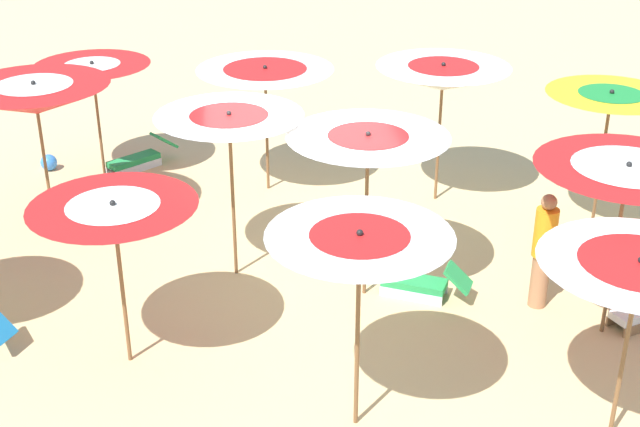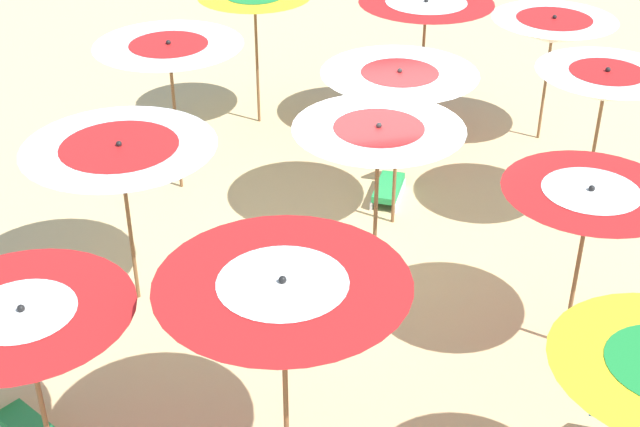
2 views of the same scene
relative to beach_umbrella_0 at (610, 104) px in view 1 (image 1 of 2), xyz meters
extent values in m
cube|color=#D1B57F|center=(0.86, -4.69, -2.17)|extent=(38.84, 38.84, 0.04)
cylinder|color=brown|center=(0.00, 0.00, -1.08)|extent=(0.05, 0.05, 2.14)
cone|color=yellow|center=(0.00, 0.00, -0.01)|extent=(1.92, 1.92, 0.32)
cone|color=#1E8C38|center=(0.00, 0.00, 0.08)|extent=(0.97, 0.97, 0.16)
sphere|color=black|center=(0.00, 0.00, 0.18)|extent=(0.07, 0.07, 0.07)
cylinder|color=brown|center=(-1.54, -2.16, -1.08)|extent=(0.05, 0.05, 2.13)
cone|color=white|center=(-1.54, -2.16, -0.01)|extent=(2.17, 2.17, 0.40)
cone|color=red|center=(-1.54, -2.16, 0.09)|extent=(1.14, 1.14, 0.21)
sphere|color=black|center=(-1.54, -2.16, 0.22)|extent=(0.07, 0.07, 0.07)
cylinder|color=brown|center=(-2.28, -4.98, -1.15)|extent=(0.05, 0.05, 1.99)
cone|color=white|center=(-2.28, -4.98, -0.15)|extent=(2.29, 2.29, 0.35)
cone|color=red|center=(-2.28, -4.98, -0.08)|extent=(1.39, 1.39, 0.21)
sphere|color=black|center=(-2.28, -4.98, 0.05)|extent=(0.07, 0.07, 0.07)
cylinder|color=brown|center=(-3.15, -7.91, -1.19)|extent=(0.05, 0.05, 1.92)
cone|color=red|center=(-3.15, -7.91, -0.23)|extent=(2.00, 2.00, 0.32)
cone|color=white|center=(-3.15, -7.91, -0.14)|extent=(0.96, 0.96, 0.15)
sphere|color=black|center=(-3.15, -7.91, -0.04)|extent=(0.07, 0.07, 0.07)
cylinder|color=brown|center=(2.71, -0.93, -1.09)|extent=(0.05, 0.05, 2.12)
cone|color=red|center=(2.71, -0.93, -0.03)|extent=(2.23, 2.23, 0.37)
cone|color=white|center=(2.71, -0.93, 0.05)|extent=(1.34, 1.34, 0.22)
sphere|color=black|center=(2.71, -0.93, 0.19)|extent=(0.07, 0.07, 0.07)
cylinder|color=brown|center=(1.42, -3.84, -1.08)|extent=(0.05, 0.05, 2.13)
cone|color=white|center=(1.42, -3.84, -0.02)|extent=(2.12, 2.12, 0.40)
cone|color=red|center=(1.42, -3.84, 0.09)|extent=(1.05, 1.05, 0.20)
sphere|color=black|center=(1.42, -3.84, 0.21)|extent=(0.07, 0.07, 0.07)
cylinder|color=brown|center=(0.67, -5.60, -1.04)|extent=(0.05, 0.05, 2.22)
cone|color=white|center=(0.67, -5.60, 0.07)|extent=(2.01, 2.01, 0.38)
cone|color=red|center=(0.67, -5.60, 0.17)|extent=(1.06, 1.06, 0.20)
sphere|color=black|center=(0.67, -5.60, 0.29)|extent=(0.07, 0.07, 0.07)
cylinder|color=brown|center=(-0.92, -8.43, -1.04)|extent=(0.05, 0.05, 2.21)
cone|color=red|center=(-0.92, -8.43, 0.06)|extent=(2.23, 2.23, 0.45)
cone|color=white|center=(-0.92, -8.43, 0.18)|extent=(1.14, 1.14, 0.23)
sphere|color=black|center=(-0.92, -8.43, 0.32)|extent=(0.07, 0.07, 0.07)
cylinder|color=brown|center=(4.66, -1.64, -1.18)|extent=(0.05, 0.05, 1.93)
cone|color=white|center=(4.66, -1.64, -0.22)|extent=(2.03, 2.03, 0.41)
cone|color=red|center=(4.66, -1.64, -0.13)|extent=(1.22, 1.22, 0.25)
cylinder|color=brown|center=(4.16, -4.36, -1.09)|extent=(0.05, 0.05, 2.11)
cone|color=white|center=(4.16, -4.36, -0.03)|extent=(1.91, 1.91, 0.42)
cone|color=red|center=(4.16, -4.36, 0.08)|extent=(1.01, 1.01, 0.22)
sphere|color=black|center=(4.16, -4.36, 0.21)|extent=(0.07, 0.07, 0.07)
cylinder|color=brown|center=(2.69, -6.95, -1.18)|extent=(0.05, 0.05, 1.93)
cone|color=red|center=(2.69, -6.95, -0.22)|extent=(1.93, 1.93, 0.34)
cone|color=white|center=(2.69, -6.95, -0.13)|extent=(1.06, 1.06, 0.18)
sphere|color=black|center=(2.69, -6.95, -0.02)|extent=(0.07, 0.07, 0.07)
cube|color=silver|center=(-3.26, -7.30, -2.08)|extent=(0.63, 0.80, 0.14)
cube|color=silver|center=(-3.51, -7.49, -2.08)|extent=(0.63, 0.80, 0.14)
cube|color=green|center=(-3.39, -7.40, -1.96)|extent=(0.85, 0.97, 0.10)
cube|color=green|center=(-3.81, -6.85, -1.75)|extent=(0.52, 0.54, 0.35)
cube|color=olive|center=(2.43, -0.38, -2.08)|extent=(0.37, 0.91, 0.14)
cube|color=silver|center=(1.70, -3.25, -2.08)|extent=(0.42, 0.80, 0.14)
cube|color=silver|center=(1.38, -3.09, -2.08)|extent=(0.42, 0.80, 0.14)
cube|color=green|center=(1.54, -3.17, -1.96)|extent=(0.71, 0.95, 0.10)
cube|color=green|center=(1.81, -2.62, -1.76)|extent=(0.48, 0.48, 0.32)
cylinder|color=#A3704C|center=(1.99, -1.56, -1.76)|extent=(0.24, 0.24, 0.77)
cylinder|color=orange|center=(1.99, -1.56, -1.04)|extent=(0.30, 0.30, 0.67)
sphere|color=#A3704C|center=(1.99, -1.56, -0.60)|extent=(0.21, 0.21, 0.21)
sphere|color=#337FE5|center=(-3.53, -8.95, -1.99)|extent=(0.30, 0.30, 0.30)
camera|label=1|loc=(11.79, -5.58, 4.16)|focal=49.12mm
camera|label=2|loc=(-1.82, -14.48, 4.64)|focal=49.69mm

